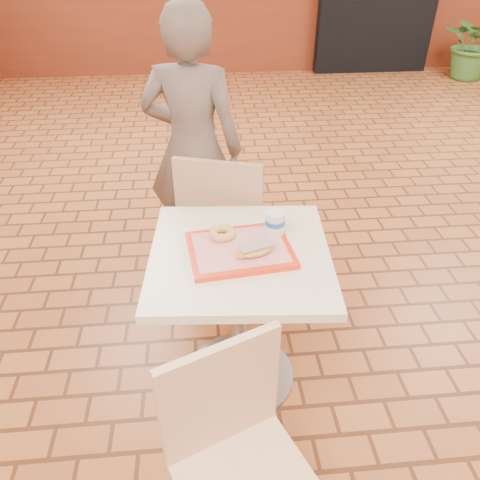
{
  "coord_description": "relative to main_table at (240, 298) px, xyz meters",
  "views": [
    {
      "loc": [
        -1.3,
        -1.92,
        1.88
      ],
      "look_at": [
        -1.16,
        -0.42,
        0.82
      ],
      "focal_mm": 35.0,
      "sensor_mm": 36.0,
      "label": 1
    }
  ],
  "objects": [
    {
      "name": "wainscot_band",
      "position": [
        1.16,
        0.42,
        -0.01
      ],
      "size": [
        8.0,
        10.0,
        1.0
      ],
      "color": "maroon",
      "rests_on": "ground"
    },
    {
      "name": "main_table",
      "position": [
        0.0,
        0.0,
        0.0
      ],
      "size": [
        0.72,
        0.72,
        0.76
      ],
      "rotation": [
        0.0,
        0.0,
        -0.08
      ],
      "color": "beige",
      "rests_on": "ground"
    },
    {
      "name": "chair_main_front",
      "position": [
        -0.07,
        -0.69,
        -0.03
      ],
      "size": [
        0.53,
        0.53,
        0.87
      ],
      "rotation": [
        0.0,
        0.0,
        0.4
      ],
      "color": "#DDAE84",
      "rests_on": "ground"
    },
    {
      "name": "chair_main_back",
      "position": [
        -0.03,
        0.59,
        0.01
      ],
      "size": [
        0.54,
        0.54,
        0.94
      ],
      "rotation": [
        0.0,
        0.0,
        2.84
      ],
      "color": "tan",
      "rests_on": "ground"
    },
    {
      "name": "customer",
      "position": [
        -0.18,
        0.97,
        0.27
      ],
      "size": [
        0.65,
        0.51,
        1.57
      ],
      "primitive_type": "imported",
      "rotation": [
        0.0,
        0.0,
        2.89
      ],
      "color": "#62524C",
      "rests_on": "ground"
    },
    {
      "name": "serving_tray",
      "position": [
        0.0,
        0.0,
        0.26
      ],
      "size": [
        0.4,
        0.31,
        0.03
      ],
      "rotation": [
        0.0,
        0.0,
        0.12
      ],
      "color": "red",
      "rests_on": "main_table"
    },
    {
      "name": "ring_donut",
      "position": [
        -0.07,
        0.08,
        0.29
      ],
      "size": [
        0.13,
        0.13,
        0.03
      ],
      "primitive_type": "torus",
      "rotation": [
        0.0,
        0.0,
        0.26
      ],
      "color": "tan",
      "rests_on": "serving_tray"
    },
    {
      "name": "long_john_donut",
      "position": [
        0.05,
        -0.05,
        0.3
      ],
      "size": [
        0.16,
        0.12,
        0.05
      ],
      "rotation": [
        0.0,
        0.0,
        0.32
      ],
      "color": "gold",
      "rests_on": "serving_tray"
    },
    {
      "name": "paper_cup",
      "position": [
        0.15,
        0.09,
        0.32
      ],
      "size": [
        0.08,
        0.08,
        0.1
      ],
      "rotation": [
        0.0,
        0.0,
        -0.34
      ],
      "color": "silver",
      "rests_on": "serving_tray"
    },
    {
      "name": "potted_plant",
      "position": [
        3.6,
        4.82,
        -0.05
      ],
      "size": [
        1.05,
        0.99,
        0.93
      ],
      "primitive_type": "imported",
      "rotation": [
        0.0,
        0.0,
        0.41
      ],
      "color": "#376C2B",
      "rests_on": "ground"
    }
  ]
}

